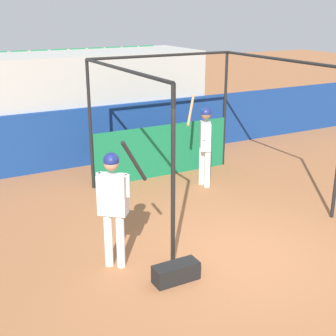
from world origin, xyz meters
The scene contains 7 objects.
ground_plane centered at (0.00, 0.00, 0.00)m, with size 60.00×60.00×0.00m, color #935B38.
outfield_wall centered at (0.00, 5.74, 0.75)m, with size 24.00×0.12×1.50m.
bleacher_section centered at (0.00, 7.00, 1.39)m, with size 5.95×2.40×2.78m.
batting_cage centered at (0.71, 3.39, 1.24)m, with size 3.62×3.79×2.89m.
player_batter centered at (1.22, 3.04, 1.11)m, with size 0.64×0.94×2.00m.
player_waiting centered at (-1.92, 0.69, 1.15)m, with size 0.76×0.59×2.12m.
equipment_bag centered at (-1.30, -0.14, 0.14)m, with size 0.70×0.28×0.28m.
Camera 1 is at (-4.30, -5.43, 3.87)m, focal length 50.00 mm.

